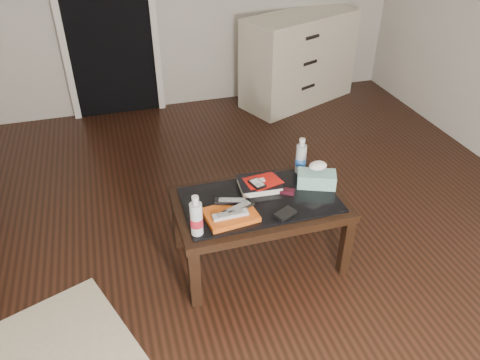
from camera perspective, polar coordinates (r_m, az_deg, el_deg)
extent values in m
plane|color=black|center=(2.98, -2.66, -10.52)|extent=(5.00, 5.00, 0.00)
cube|color=black|center=(4.68, -16.06, 19.20)|extent=(0.80, 0.05, 2.00)
cube|color=silver|center=(4.66, -21.41, 18.20)|extent=(0.06, 0.04, 2.04)
cube|color=silver|center=(4.68, -10.63, 19.87)|extent=(0.06, 0.04, 2.04)
cube|color=black|center=(2.64, -5.55, -11.83)|extent=(0.06, 0.06, 0.40)
cube|color=black|center=(2.89, 12.76, -7.88)|extent=(0.06, 0.06, 0.40)
cube|color=black|center=(3.03, -7.59, -5.02)|extent=(0.06, 0.06, 0.40)
cube|color=black|center=(3.24, 8.58, -2.10)|extent=(0.06, 0.06, 0.40)
cube|color=black|center=(2.77, 2.42, -2.96)|extent=(1.00, 0.60, 0.05)
cube|color=black|center=(2.75, 2.44, -2.44)|extent=(0.90, 0.50, 0.01)
cube|color=beige|center=(4.99, 7.17, 14.43)|extent=(1.30, 0.92, 0.90)
cylinder|color=black|center=(4.84, 8.20, 11.19)|extent=(0.18, 0.11, 0.04)
cylinder|color=black|center=(4.75, 8.45, 13.97)|extent=(0.18, 0.11, 0.04)
cylinder|color=black|center=(4.67, 8.71, 16.85)|extent=(0.18, 0.11, 0.04)
cube|color=#C54E12|center=(2.60, -1.15, -4.28)|extent=(0.30, 0.24, 0.03)
cube|color=#BCBDC1|center=(2.56, -1.18, -4.23)|extent=(0.20, 0.05, 0.02)
cube|color=black|center=(2.61, -0.19, -3.42)|extent=(0.20, 0.12, 0.02)
cube|color=black|center=(2.66, -0.96, -2.59)|extent=(0.21, 0.11, 0.02)
cube|color=black|center=(2.84, 2.38, -0.51)|extent=(0.26, 0.22, 0.05)
cube|color=red|center=(2.82, 2.56, -0.07)|extent=(0.20, 0.15, 0.01)
cube|color=black|center=(2.77, 2.09, -0.44)|extent=(0.09, 0.12, 0.02)
cube|color=black|center=(2.81, 5.73, -1.37)|extent=(0.10, 0.09, 0.02)
cube|color=black|center=(2.63, 5.53, -4.10)|extent=(0.14, 0.12, 0.02)
cylinder|color=silver|center=(2.44, -5.36, -4.30)|extent=(0.08, 0.08, 0.24)
cylinder|color=#B4BBBF|center=(2.96, 7.45, 2.97)|extent=(0.08, 0.08, 0.24)
cube|color=teal|center=(2.88, 9.30, 0.11)|extent=(0.26, 0.20, 0.09)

